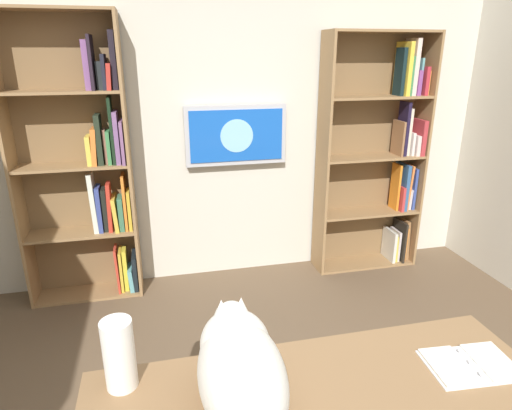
% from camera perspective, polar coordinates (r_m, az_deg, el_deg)
% --- Properties ---
extents(wall_back, '(4.52, 0.06, 2.70)m').
position_cam_1_polar(wall_back, '(3.64, -3.56, 11.06)').
color(wall_back, beige).
rests_on(wall_back, ground).
extents(bookshelf_left, '(0.92, 0.28, 2.03)m').
position_cam_1_polar(bookshelf_left, '(3.99, 16.14, 6.34)').
color(bookshelf_left, '#937047').
rests_on(bookshelf_left, ground).
extents(bookshelf_right, '(0.83, 0.28, 2.15)m').
position_cam_1_polar(bookshelf_right, '(3.53, -21.04, 4.54)').
color(bookshelf_right, '#937047').
rests_on(bookshelf_right, ground).
extents(wall_mounted_tv, '(0.82, 0.07, 0.48)m').
position_cam_1_polar(wall_mounted_tv, '(3.59, -2.62, 9.08)').
color(wall_mounted_tv, '#B7B7BC').
extents(cat, '(0.28, 0.63, 0.33)m').
position_cam_1_polar(cat, '(1.51, -2.16, -20.23)').
color(cat, white).
rests_on(cat, desk).
extents(open_binder, '(0.35, 0.24, 0.02)m').
position_cam_1_polar(open_binder, '(1.94, 26.13, -18.12)').
color(open_binder, white).
rests_on(open_binder, desk).
extents(paper_towel_roll, '(0.11, 0.11, 0.27)m').
position_cam_1_polar(paper_towel_roll, '(1.68, -17.40, -18.07)').
color(paper_towel_roll, white).
rests_on(paper_towel_roll, desk).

